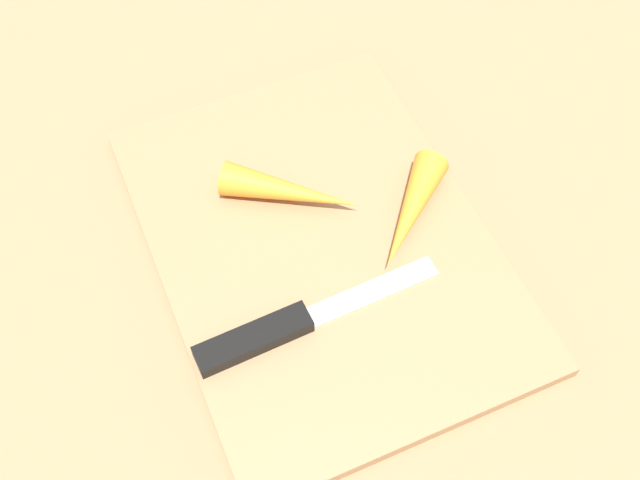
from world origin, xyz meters
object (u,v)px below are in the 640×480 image
object	(u,v)px
cutting_board	(320,244)
carrot_long	(291,192)
knife	(270,332)
carrot_short	(410,212)

from	to	relation	value
cutting_board	carrot_long	size ratio (longest dim) A/B	3.09
knife	carrot_short	xyz separation A→B (m)	(-0.05, 0.14, 0.01)
carrot_short	carrot_long	bearing A→B (deg)	-79.69
cutting_board	carrot_long	distance (m)	0.05
knife	cutting_board	bearing A→B (deg)	40.80
knife	carrot_long	size ratio (longest dim) A/B	1.72
carrot_long	cutting_board	bearing A→B (deg)	-43.28
carrot_long	knife	bearing A→B (deg)	-81.80
cutting_board	carrot_short	world-z (taller)	carrot_short
cutting_board	carrot_short	bearing A→B (deg)	79.66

